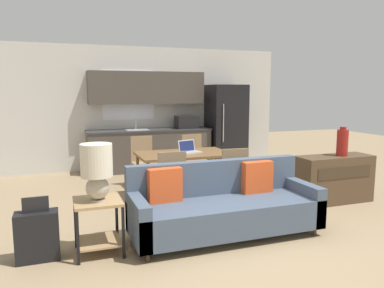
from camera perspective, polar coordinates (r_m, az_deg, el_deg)
name	(u,v)px	position (r m, az deg, el deg)	size (l,w,h in m)	color
ground_plane	(237,243)	(4.50, 6.91, -14.68)	(20.00, 20.00, 0.00)	#9E8460
wall_back	(145,108)	(8.54, -7.10, 5.50)	(6.40, 0.07, 2.70)	silver
kitchen_counter	(150,132)	(8.29, -6.42, 1.90)	(2.71, 0.65, 2.15)	#4C443D
refrigerator	(226,125)	(8.76, 5.19, 2.85)	(0.81, 0.77, 1.87)	black
dining_table	(184,157)	(6.13, -1.30, -1.93)	(1.49, 0.89, 0.73)	brown
couch	(223,207)	(4.60, 4.73, -9.53)	(2.26, 0.80, 0.88)	#3D2D1E
side_table	(98,217)	(4.20, -14.09, -10.78)	(0.49, 0.49, 0.59)	tan
table_lamp	(97,168)	(4.03, -14.32, -3.59)	(0.33, 0.33, 0.61)	#B2A893
credenza	(334,179)	(6.30, 20.81, -4.98)	(1.21, 0.45, 0.73)	brown
vase	(342,142)	(6.25, 21.94, 0.24)	(0.17, 0.17, 0.45)	maroon
dining_chair_near_left	(170,179)	(5.28, -3.44, -5.41)	(0.43, 0.43, 0.92)	#997A56
dining_chair_far_left	(144,159)	(6.84, -7.39, -2.33)	(0.44, 0.44, 0.92)	#997A56
dining_chair_far_right	(194,157)	(7.04, 0.33, -1.96)	(0.45, 0.45, 0.92)	#997A56
dining_chair_near_right	(232,175)	(5.57, 6.11, -4.71)	(0.45, 0.45, 0.92)	#997A56
laptop	(189,149)	(6.17, -0.46, -0.83)	(0.38, 0.34, 0.20)	#B7BABC
suitcase	(37,236)	(4.27, -22.50, -12.76)	(0.43, 0.22, 0.67)	black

